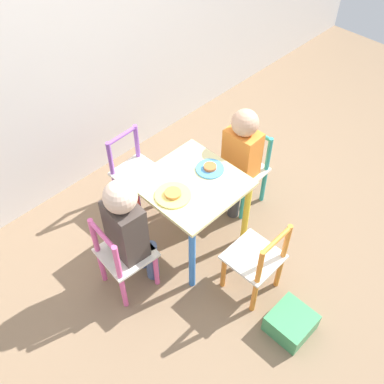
% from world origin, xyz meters
% --- Properties ---
extents(ground_plane, '(6.00, 6.00, 0.00)m').
position_xyz_m(ground_plane, '(0.00, 0.00, 0.00)').
color(ground_plane, '#7F664C').
extents(kids_table, '(0.50, 0.50, 0.50)m').
position_xyz_m(kids_table, '(0.00, 0.00, 0.41)').
color(kids_table, beige).
rests_on(kids_table, ground_plane).
extents(chair_pink, '(0.28, 0.28, 0.52)m').
position_xyz_m(chair_pink, '(-0.47, 0.04, 0.25)').
color(chair_pink, silver).
rests_on(chair_pink, ground_plane).
extents(chair_teal, '(0.27, 0.27, 0.52)m').
position_xyz_m(chair_teal, '(0.47, 0.01, 0.25)').
color(chair_teal, silver).
rests_on(chair_teal, ground_plane).
extents(chair_orange, '(0.26, 0.26, 0.52)m').
position_xyz_m(chair_orange, '(0.00, -0.47, 0.25)').
color(chair_orange, silver).
rests_on(chair_orange, ground_plane).
extents(chair_purple, '(0.27, 0.27, 0.52)m').
position_xyz_m(chair_purple, '(-0.02, 0.47, 0.25)').
color(chair_purple, silver).
rests_on(chair_purple, ground_plane).
extents(child_left, '(0.22, 0.21, 0.77)m').
position_xyz_m(child_left, '(-0.41, 0.04, 0.46)').
color(child_left, '#4C608E').
rests_on(child_left, ground_plane).
extents(child_right, '(0.21, 0.20, 0.73)m').
position_xyz_m(child_right, '(0.41, 0.01, 0.43)').
color(child_right, '#38383D').
rests_on(child_right, ground_plane).
extents(plate_left, '(0.19, 0.19, 0.03)m').
position_xyz_m(plate_left, '(-0.14, 0.00, 0.51)').
color(plate_left, '#EADB66').
rests_on(plate_left, kids_table).
extents(plate_right, '(0.15, 0.15, 0.03)m').
position_xyz_m(plate_right, '(0.14, 0.00, 0.51)').
color(plate_right, '#4C9EE0').
rests_on(plate_right, kids_table).
extents(storage_bin, '(0.21, 0.21, 0.12)m').
position_xyz_m(storage_bin, '(-0.05, -0.77, 0.06)').
color(storage_bin, '#3D8E56').
rests_on(storage_bin, ground_plane).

